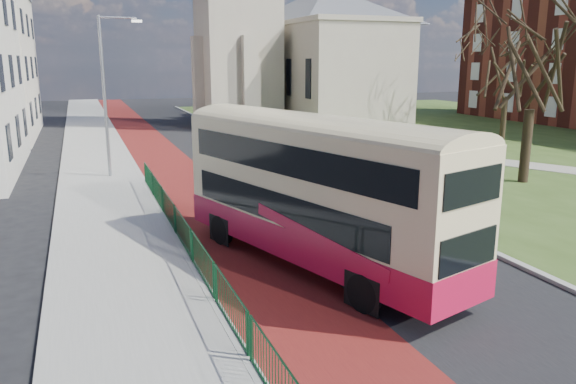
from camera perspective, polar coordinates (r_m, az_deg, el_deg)
name	(u,v)px	position (r m, az deg, el deg)	size (l,w,h in m)	color
ground	(338,301)	(14.56, 5.07, -11.02)	(160.00, 160.00, 0.00)	black
road_carriageway	(215,164)	(33.31, -7.44, 2.81)	(9.00, 120.00, 0.01)	black
bus_lane	(169,167)	(32.82, -12.04, 2.48)	(3.40, 120.00, 0.01)	#591414
pavement_west	(99,171)	(32.50, -18.68, 2.06)	(4.00, 120.00, 0.12)	gray
kerb_west	(136,168)	(32.61, -15.17, 2.34)	(0.25, 120.00, 0.13)	#999993
kerb_east	(277,154)	(36.45, -1.10, 3.92)	(0.25, 80.00, 0.13)	#999993
grass_green	(521,140)	(46.89, 22.60, 4.94)	(40.00, 80.00, 0.04)	#354D1B
pedestrian_railing	(191,246)	(17.08, -9.81, -5.45)	(0.07, 24.00, 1.12)	#0C381D
streetlamp	(107,88)	(30.02, -17.91, 9.99)	(2.13, 0.18, 8.00)	gray
bus	(315,186)	(16.15, 2.81, 0.66)	(5.38, 10.53, 4.30)	#AB0F34
winter_tree_near	(536,50)	(29.87, 23.85, 13.08)	(8.14, 8.14, 9.27)	black
winter_tree_far	(509,59)	(43.93, 21.51, 12.47)	(5.96, 5.96, 8.69)	black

